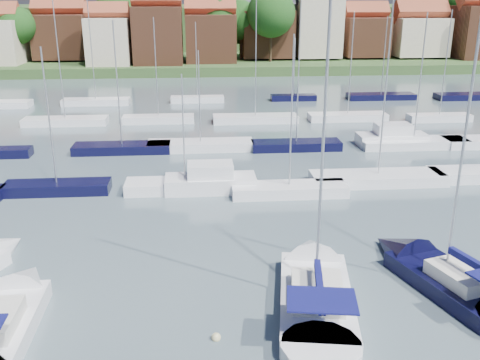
{
  "coord_description": "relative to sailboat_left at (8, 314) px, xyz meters",
  "views": [
    {
      "loc": [
        -6.24,
        -19.17,
        14.32
      ],
      "look_at": [
        -3.51,
        14.0,
        2.9
      ],
      "focal_mm": 40.0,
      "sensor_mm": 36.0,
      "label": 1
    }
  ],
  "objects": [
    {
      "name": "ground",
      "position": [
        15.23,
        36.93,
        -0.36
      ],
      "size": [
        260.0,
        260.0,
        0.0
      ],
      "primitive_type": "plane",
      "color": "#3F4E55",
      "rests_on": "ground"
    },
    {
      "name": "sailboat_left",
      "position": [
        0.0,
        0.0,
        0.0
      ],
      "size": [
        3.11,
        11.18,
        15.16
      ],
      "rotation": [
        0.0,
        0.0,
        1.59
      ],
      "color": "white",
      "rests_on": "ground"
    },
    {
      "name": "sailboat_centre",
      "position": [
        14.82,
        1.71,
        -0.01
      ],
      "size": [
        5.52,
        13.32,
        17.49
      ],
      "rotation": [
        0.0,
        0.0,
        1.4
      ],
      "color": "white",
      "rests_on": "ground"
    },
    {
      "name": "sailboat_navy",
      "position": [
        21.35,
        2.17,
        -0.0
      ],
      "size": [
        6.26,
        11.86,
        15.91
      ],
      "rotation": [
        0.0,
        0.0,
        1.87
      ],
      "color": "black",
      "rests_on": "ground"
    },
    {
      "name": "buoy_e",
      "position": [
        16.62,
        3.7,
        -0.36
      ],
      "size": [
        0.43,
        0.43,
        0.43
      ],
      "primitive_type": "sphere",
      "color": "beige",
      "rests_on": "ground"
    },
    {
      "name": "buoy_h",
      "position": [
        9.59,
        -2.19,
        -0.36
      ],
      "size": [
        0.42,
        0.42,
        0.42
      ],
      "primitive_type": "sphere",
      "color": "beige",
      "rests_on": "ground"
    },
    {
      "name": "marina_field",
      "position": [
        17.14,
        32.08,
        0.08
      ],
      "size": [
        79.62,
        41.41,
        15.93
      ],
      "color": "white",
      "rests_on": "ground"
    },
    {
      "name": "far_shore_town",
      "position": [
        17.46,
        129.6,
        4.25
      ],
      "size": [
        212.46,
        90.0,
        22.27
      ],
      "color": "#365128",
      "rests_on": "ground"
    }
  ]
}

